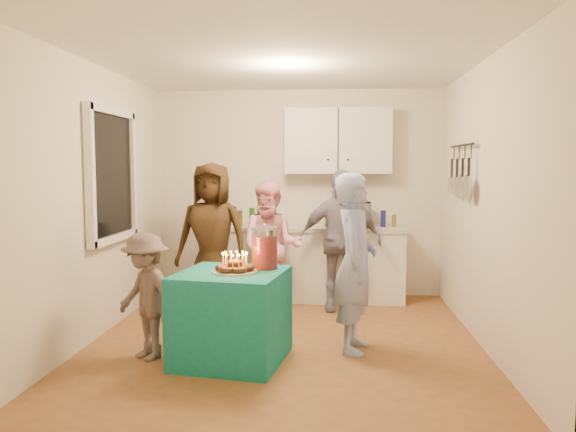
# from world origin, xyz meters

# --- Properties ---
(floor) EXTENTS (4.00, 4.00, 0.00)m
(floor) POSITION_xyz_m (0.00, 0.00, 0.00)
(floor) COLOR brown
(floor) RESTS_ON ground
(ceiling) EXTENTS (4.00, 4.00, 0.00)m
(ceiling) POSITION_xyz_m (0.00, 0.00, 2.60)
(ceiling) COLOR white
(ceiling) RESTS_ON floor
(back_wall) EXTENTS (3.60, 3.60, 0.00)m
(back_wall) POSITION_xyz_m (0.00, 2.00, 1.30)
(back_wall) COLOR silver
(back_wall) RESTS_ON floor
(left_wall) EXTENTS (4.00, 4.00, 0.00)m
(left_wall) POSITION_xyz_m (-1.80, 0.00, 1.30)
(left_wall) COLOR silver
(left_wall) RESTS_ON floor
(right_wall) EXTENTS (4.00, 4.00, 0.00)m
(right_wall) POSITION_xyz_m (1.80, 0.00, 1.30)
(right_wall) COLOR silver
(right_wall) RESTS_ON floor
(window_night) EXTENTS (0.04, 1.00, 1.20)m
(window_night) POSITION_xyz_m (-1.77, 0.30, 1.55)
(window_night) COLOR black
(window_night) RESTS_ON left_wall
(counter) EXTENTS (2.20, 0.58, 0.86)m
(counter) POSITION_xyz_m (0.20, 1.70, 0.43)
(counter) COLOR white
(counter) RESTS_ON floor
(countertop) EXTENTS (2.24, 0.62, 0.05)m
(countertop) POSITION_xyz_m (0.20, 1.70, 0.89)
(countertop) COLOR beige
(countertop) RESTS_ON counter
(upper_cabinet) EXTENTS (1.30, 0.30, 0.80)m
(upper_cabinet) POSITION_xyz_m (0.50, 1.85, 1.95)
(upper_cabinet) COLOR white
(upper_cabinet) RESTS_ON back_wall
(pot_rack) EXTENTS (0.12, 1.00, 0.60)m
(pot_rack) POSITION_xyz_m (1.72, 0.70, 1.60)
(pot_rack) COLOR black
(pot_rack) RESTS_ON right_wall
(microwave) EXTENTS (0.57, 0.42, 0.30)m
(microwave) POSITION_xyz_m (0.63, 1.70, 1.06)
(microwave) COLOR white
(microwave) RESTS_ON countertop
(party_table) EXTENTS (0.97, 0.97, 0.76)m
(party_table) POSITION_xyz_m (-0.40, -0.58, 0.38)
(party_table) COLOR #12786F
(party_table) RESTS_ON floor
(donut_cake) EXTENTS (0.38, 0.38, 0.18)m
(donut_cake) POSITION_xyz_m (-0.37, -0.60, 0.85)
(donut_cake) COLOR #381C0C
(donut_cake) RESTS_ON party_table
(punch_jar) EXTENTS (0.22, 0.22, 0.34)m
(punch_jar) POSITION_xyz_m (-0.14, -0.40, 0.93)
(punch_jar) COLOR red
(punch_jar) RESTS_ON party_table
(man_birthday) EXTENTS (0.46, 0.62, 1.58)m
(man_birthday) POSITION_xyz_m (0.64, -0.22, 0.79)
(man_birthday) COLOR #9EADE7
(man_birthday) RESTS_ON floor
(woman_back_left) EXTENTS (0.88, 0.62, 1.68)m
(woman_back_left) POSITION_xyz_m (-0.91, 1.01, 0.84)
(woman_back_left) COLOR #523417
(woman_back_left) RESTS_ON floor
(woman_back_center) EXTENTS (0.75, 0.60, 1.48)m
(woman_back_center) POSITION_xyz_m (-0.24, 1.03, 0.74)
(woman_back_center) COLOR pink
(woman_back_center) RESTS_ON floor
(woman_back_right) EXTENTS (0.94, 0.40, 1.60)m
(woman_back_right) POSITION_xyz_m (0.52, 1.22, 0.80)
(woman_back_right) COLOR #140F34
(woman_back_right) RESTS_ON floor
(child_near_left) EXTENTS (0.80, 0.75, 1.08)m
(child_near_left) POSITION_xyz_m (-1.14, -0.58, 0.54)
(child_near_left) COLOR #554544
(child_near_left) RESTS_ON floor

